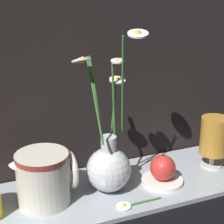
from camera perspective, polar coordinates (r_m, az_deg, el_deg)
ground_plane at (r=1.00m, az=0.26°, el=-11.93°), size 6.00×6.00×0.00m
shelf at (r=0.99m, az=0.26°, el=-11.64°), size 0.81×0.26×0.01m
vase_with_flowers at (r=0.95m, az=-0.50°, el=-8.04°), size 0.18×0.11×0.40m
ceramic_pitcher at (r=0.91m, az=-10.31°, el=-9.57°), size 0.15×0.13×0.14m
tea_glass at (r=1.09m, az=15.43°, el=-3.78°), size 0.08×0.08×0.15m
saucer_plate at (r=1.02m, az=7.63°, el=-10.34°), size 0.11×0.11×0.01m
orange_fruit at (r=1.00m, az=7.74°, el=-8.40°), size 0.07×0.07×0.08m
loose_daisy at (r=0.92m, az=2.60°, el=-13.97°), size 0.12×0.04×0.01m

